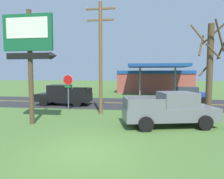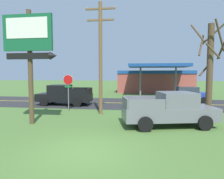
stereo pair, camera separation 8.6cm
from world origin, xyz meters
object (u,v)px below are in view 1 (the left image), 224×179
(pickup_grey_parked_on_lawn, at_px, (170,109))
(car_blue_near_lane, at_px, (188,94))
(pickup_black_on_road, at_px, (64,95))
(gas_station, at_px, (154,81))
(utility_pole, at_px, (101,54))
(stop_sign, at_px, (68,86))
(motel_sign, at_px, (30,45))
(bare_tree, at_px, (210,68))

(pickup_grey_parked_on_lawn, bearing_deg, car_blue_near_lane, 71.62)
(pickup_black_on_road, bearing_deg, gas_station, 57.43)
(car_blue_near_lane, bearing_deg, pickup_grey_parked_on_lawn, -108.38)
(pickup_grey_parked_on_lawn, relative_size, pickup_black_on_road, 1.06)
(pickup_black_on_road, bearing_deg, utility_pole, -40.35)
(stop_sign, distance_m, pickup_black_on_road, 3.56)
(motel_sign, height_order, bare_tree, motel_sign)
(pickup_grey_parked_on_lawn, bearing_deg, stop_sign, 153.79)
(utility_pole, xyz_separation_m, pickup_grey_parked_on_lawn, (4.62, -2.92, -3.49))
(bare_tree, relative_size, gas_station, 0.53)
(gas_station, distance_m, pickup_black_on_road, 18.28)
(pickup_grey_parked_on_lawn, xyz_separation_m, car_blue_near_lane, (3.54, 10.66, -0.13))
(pickup_grey_parked_on_lawn, bearing_deg, motel_sign, -175.11)
(motel_sign, bearing_deg, stop_sign, 81.28)
(bare_tree, distance_m, car_blue_near_lane, 8.79)
(bare_tree, bearing_deg, stop_sign, 172.38)
(pickup_grey_parked_on_lawn, xyz_separation_m, pickup_black_on_road, (-9.02, 6.66, 0.00))
(pickup_grey_parked_on_lawn, bearing_deg, pickup_black_on_road, 143.56)
(motel_sign, relative_size, bare_tree, 1.05)
(stop_sign, height_order, pickup_grey_parked_on_lawn, stop_sign)
(gas_station, bearing_deg, bare_tree, -84.13)
(stop_sign, bearing_deg, pickup_grey_parked_on_lawn, -26.21)
(car_blue_near_lane, bearing_deg, stop_sign, -147.46)
(gas_station, height_order, car_blue_near_lane, gas_station)
(bare_tree, bearing_deg, motel_sign, -164.76)
(utility_pole, distance_m, pickup_black_on_road, 6.75)
(gas_station, bearing_deg, utility_pole, -105.83)
(motel_sign, distance_m, utility_pole, 5.02)
(bare_tree, xyz_separation_m, pickup_black_on_road, (-11.86, 4.37, -2.46))
(pickup_grey_parked_on_lawn, bearing_deg, bare_tree, 38.86)
(bare_tree, distance_m, pickup_grey_parked_on_lawn, 4.39)
(stop_sign, height_order, car_blue_near_lane, stop_sign)
(motel_sign, distance_m, gas_station, 24.57)
(pickup_grey_parked_on_lawn, bearing_deg, gas_station, 87.91)
(pickup_black_on_road, bearing_deg, motel_sign, -82.85)
(stop_sign, bearing_deg, car_blue_near_lane, 32.54)
(utility_pole, height_order, car_blue_near_lane, utility_pole)
(motel_sign, bearing_deg, bare_tree, 15.24)
(utility_pole, bearing_deg, car_blue_near_lane, 43.51)
(gas_station, height_order, pickup_grey_parked_on_lawn, gas_station)
(bare_tree, height_order, car_blue_near_lane, bare_tree)
(pickup_black_on_road, bearing_deg, pickup_grey_parked_on_lawn, -36.44)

